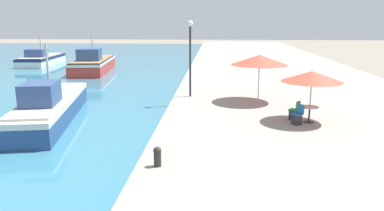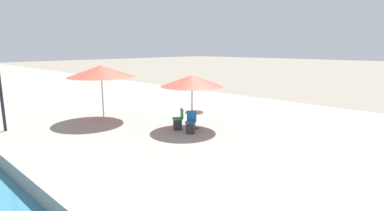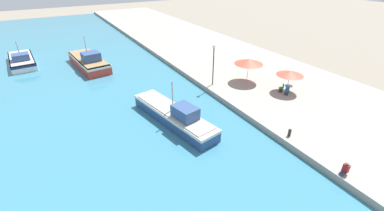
{
  "view_description": "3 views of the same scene",
  "coord_description": "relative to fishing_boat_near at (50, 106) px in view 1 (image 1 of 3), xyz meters",
  "views": [
    {
      "loc": [
        2.52,
        -0.4,
        5.15
      ],
      "look_at": [
        1.5,
        16.07,
        1.37
      ],
      "focal_mm": 35.0,
      "sensor_mm": 36.0,
      "label": 1
    },
    {
      "loc": [
        -2.49,
        7.77,
        4.09
      ],
      "look_at": [
        6.89,
        16.62,
        1.57
      ],
      "focal_mm": 28.0,
      "sensor_mm": 36.0,
      "label": 2
    },
    {
      "loc": [
        -14.24,
        0.2,
        12.49
      ],
      "look_at": [
        -4.0,
        18.0,
        1.17
      ],
      "focal_mm": 24.0,
      "sensor_mm": 36.0,
      "label": 3
    }
  ],
  "objects": [
    {
      "name": "cafe_umbrella_white",
      "position": [
        10.93,
        3.07,
        2.12
      ],
      "size": [
        3.22,
        3.22,
        2.67
      ],
      "color": "#B7B7B7",
      "rests_on": "quay_promenade"
    },
    {
      "name": "cafe_chair_left",
      "position": [
        12.16,
        -0.96,
        0.06
      ],
      "size": [
        0.58,
        0.57,
        0.91
      ],
      "rotation": [
        0.0,
        0.0,
        0.97
      ],
      "color": "#2D2D33",
      "rests_on": "quay_promenade"
    },
    {
      "name": "cafe_table",
      "position": [
        12.76,
        -1.37,
        0.27
      ],
      "size": [
        0.8,
        0.8,
        0.74
      ],
      "color": "#333338",
      "rests_on": "quay_promenade"
    },
    {
      "name": "fishing_boat_far",
      "position": [
        -11.83,
        24.35,
        -0.13
      ],
      "size": [
        3.59,
        8.49,
        3.3
      ],
      "rotation": [
        0.0,
        0.0,
        0.08
      ],
      "color": "white",
      "rests_on": "water_basin"
    },
    {
      "name": "fishing_boat_near",
      "position": [
        0.0,
        0.0,
        0.0
      ],
      "size": [
        3.94,
        10.04,
        3.98
      ],
      "rotation": [
        0.0,
        0.0,
        0.19
      ],
      "color": "navy",
      "rests_on": "water_basin"
    },
    {
      "name": "mooring_bollard",
      "position": [
        6.63,
        -7.03,
        0.08
      ],
      "size": [
        0.26,
        0.26,
        0.65
      ],
      "color": "#2D2823",
      "rests_on": "quay_promenade"
    },
    {
      "name": "quay_promenade",
      "position": [
        13.91,
        19.19,
        -0.55
      ],
      "size": [
        16.0,
        90.0,
        0.57
      ],
      "color": "gray",
      "rests_on": "ground_plane"
    },
    {
      "name": "cafe_umbrella_pink",
      "position": [
        12.81,
        -1.19,
        1.83
      ],
      "size": [
        2.75,
        2.75,
        2.34
      ],
      "color": "#B7B7B7",
      "rests_on": "quay_promenade"
    },
    {
      "name": "lamppost",
      "position": [
        6.93,
        4.26,
        2.83
      ],
      "size": [
        0.36,
        0.36,
        4.56
      ],
      "color": "#232328",
      "rests_on": "quay_promenade"
    },
    {
      "name": "fishing_boat_mid",
      "position": [
        -3.79,
        18.57,
        0.05
      ],
      "size": [
        4.14,
        9.67,
        4.25
      ],
      "rotation": [
        0.0,
        0.0,
        0.12
      ],
      "color": "red",
      "rests_on": "water_basin"
    },
    {
      "name": "cafe_chair_right",
      "position": [
        12.14,
        -1.75,
        0.06
      ],
      "size": [
        0.58,
        0.57,
        0.91
      ],
      "rotation": [
        0.0,
        0.0,
        2.12
      ],
      "color": "#2D2D33",
      "rests_on": "quay_promenade"
    }
  ]
}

